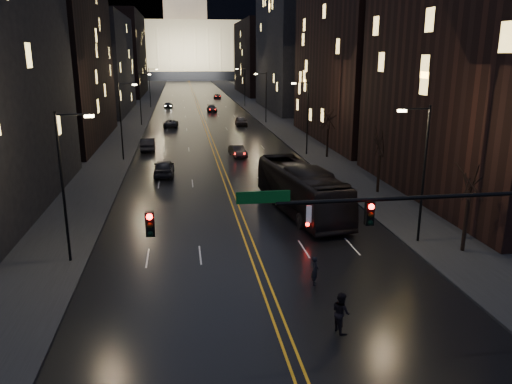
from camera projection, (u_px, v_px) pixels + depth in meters
name	position (u px, v px, depth m)	size (l,w,h in m)	color
ground	(285.00, 339.00, 21.82)	(900.00, 900.00, 0.00)	black
road	(195.00, 97.00, 145.73)	(20.00, 320.00, 0.02)	black
sidewalk_left	(146.00, 97.00, 143.71)	(8.00, 320.00, 0.16)	black
sidewalk_right	(242.00, 96.00, 147.71)	(8.00, 320.00, 0.16)	black
center_line	(195.00, 97.00, 145.73)	(0.62, 320.00, 0.01)	orange
building_left_mid	(50.00, 39.00, 66.56)	(12.00, 30.00, 28.00)	black
building_left_far	(97.00, 64.00, 103.85)	(12.00, 34.00, 20.00)	black
building_left_dist	(122.00, 54.00, 149.07)	(12.00, 40.00, 24.00)	black
building_right_near	(490.00, 55.00, 40.68)	(12.00, 26.00, 24.00)	black
building_right_tall	(364.00, 1.00, 67.41)	(12.00, 30.00, 38.00)	black
building_right_mid	(294.00, 50.00, 109.05)	(12.00, 34.00, 26.00)	black
building_right_dist	(260.00, 58.00, 155.33)	(12.00, 40.00, 22.00)	black
capitol	(186.00, 44.00, 255.54)	(90.00, 50.00, 58.50)	black
traffic_signal	(422.00, 222.00, 21.30)	(17.29, 0.45, 7.00)	black
streetlamp_right_near	(422.00, 168.00, 31.54)	(2.13, 0.25, 9.00)	black
streetlamp_left_near	(65.00, 180.00, 28.45)	(2.13, 0.25, 9.00)	black
streetlamp_right_mid	(306.00, 114.00, 60.14)	(2.13, 0.25, 9.00)	black
streetlamp_left_mid	(122.00, 117.00, 57.05)	(2.13, 0.25, 9.00)	black
streetlamp_right_far	(265.00, 95.00, 88.73)	(2.13, 0.25, 9.00)	black
streetlamp_left_far	(141.00, 96.00, 85.64)	(2.13, 0.25, 9.00)	black
streetlamp_right_dist	(244.00, 85.00, 117.33)	(2.13, 0.25, 9.00)	black
streetlamp_left_dist	(150.00, 86.00, 114.24)	(2.13, 0.25, 9.00)	black
tree_right_near	(470.00, 183.00, 30.10)	(2.40, 2.40, 6.65)	black
tree_right_mid	(381.00, 143.00, 43.44)	(2.40, 2.40, 6.65)	black
tree_right_far	(328.00, 120.00, 58.69)	(2.40, 2.40, 6.65)	black
bus	(301.00, 190.00, 38.84)	(3.11, 13.28, 3.70)	black
oncoming_car_a	(164.00, 167.00, 50.96)	(2.02, 5.02, 1.71)	black
oncoming_car_b	(148.00, 144.00, 64.28)	(1.76, 5.06, 1.67)	black
oncoming_car_c	(171.00, 123.00, 85.10)	(2.24, 4.86, 1.35)	black
oncoming_car_d	(168.00, 105.00, 115.45)	(1.79, 4.41, 1.28)	black
receding_car_a	(238.00, 151.00, 60.50)	(1.44, 4.14, 1.36)	black
receding_car_b	(241.00, 121.00, 86.42)	(1.94, 4.82, 1.64)	black
receding_car_c	(212.00, 109.00, 107.40)	(1.97, 4.86, 1.41)	black
receding_car_d	(217.00, 96.00, 140.72)	(2.02, 4.37, 1.22)	black
pedestrian_a	(315.00, 271.00, 26.75)	(0.59, 0.39, 1.61)	black
pedestrian_b	(341.00, 312.00, 22.16)	(0.92, 0.51, 1.90)	black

